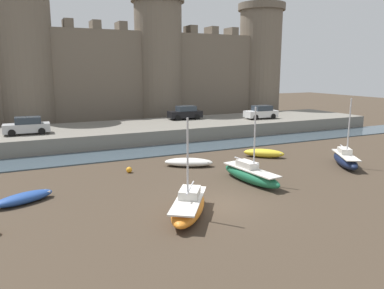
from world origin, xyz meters
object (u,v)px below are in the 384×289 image
mooring_buoy_off_centre (129,170)px  car_quay_east (185,113)px  rowboat_foreground_centre (24,198)px  car_quay_centre_east (27,126)px  rowboat_foreground_left (189,162)px  sailboat_foreground_right (189,206)px  car_quay_west (261,112)px  rowboat_near_channel_right (264,153)px  sailboat_near_channel_left (345,159)px  sailboat_midflat_left (250,174)px

mooring_buoy_off_centre → car_quay_east: bearing=53.4°
rowboat_foreground_centre → car_quay_east: (18.75, 19.28, 1.96)m
car_quay_centre_east → car_quay_east: same height
mooring_buoy_off_centre → car_quay_east: (11.56, 15.57, 2.06)m
rowboat_foreground_left → sailboat_foreground_right: 10.16m
car_quay_centre_east → car_quay_east: size_ratio=1.00×
car_quay_centre_east → rowboat_foreground_centre: bearing=-92.9°
sailboat_foreground_right → car_quay_west: sailboat_foreground_right is taller
rowboat_near_channel_right → sailboat_near_channel_left: size_ratio=0.63×
sailboat_foreground_right → mooring_buoy_off_centre: (-0.52, 9.39, -0.33)m
car_quay_centre_east → car_quay_west: same height
rowboat_near_channel_right → car_quay_east: bearing=91.5°
rowboat_near_channel_right → mooring_buoy_off_centre: rowboat_near_channel_right is taller
sailboat_foreground_right → car_quay_west: size_ratio=1.25×
rowboat_near_channel_right → car_quay_west: size_ratio=0.81×
rowboat_foreground_left → car_quay_east: 17.25m
rowboat_foreground_centre → car_quay_west: 31.76m
car_quay_centre_east → car_quay_east: (17.94, 3.55, 0.00)m
rowboat_near_channel_right → car_quay_west: car_quay_west is taller
sailboat_midflat_left → car_quay_east: size_ratio=1.34×
rowboat_foreground_centre → sailboat_near_channel_left: bearing=-4.3°
sailboat_near_channel_left → rowboat_foreground_centre: size_ratio=1.50×
sailboat_midflat_left → rowboat_foreground_centre: bearing=171.1°
sailboat_midflat_left → sailboat_near_channel_left: sailboat_near_channel_left is taller
rowboat_foreground_centre → mooring_buoy_off_centre: rowboat_foreground_centre is taller
rowboat_near_channel_right → car_quay_west: (8.34, 12.19, 1.90)m
car_quay_centre_east → car_quay_west: size_ratio=1.00×
sailboat_near_channel_left → car_quay_centre_east: sailboat_near_channel_left is taller
rowboat_foreground_left → car_quay_west: (15.54, 12.22, 1.93)m
sailboat_midflat_left → car_quay_east: (4.86, 21.45, 1.71)m
sailboat_near_channel_left → mooring_buoy_off_centre: (-15.88, 5.43, -0.36)m
rowboat_foreground_left → rowboat_near_channel_right: bearing=0.3°
rowboat_foreground_centre → mooring_buoy_off_centre: 8.09m
mooring_buoy_off_centre → car_quay_centre_east: (-6.38, 12.02, 2.06)m
car_quay_west → car_quay_east: bearing=158.1°
rowboat_near_channel_right → rowboat_foreground_centre: 19.49m
mooring_buoy_off_centre → car_quay_east: car_quay_east is taller
mooring_buoy_off_centre → car_quay_centre_east: bearing=118.0°
sailboat_foreground_right → mooring_buoy_off_centre: bearing=93.1°
rowboat_near_channel_right → car_quay_west: bearing=55.6°
rowboat_foreground_left → car_quay_centre_east: 16.62m
rowboat_foreground_left → car_quay_west: car_quay_west is taller
rowboat_near_channel_right → rowboat_foreground_left: size_ratio=0.85×
car_quay_west → car_quay_east: size_ratio=1.00×
sailboat_near_channel_left → car_quay_west: 18.11m
sailboat_foreground_right → sailboat_near_channel_left: bearing=14.5°
rowboat_foreground_left → sailboat_near_channel_left: (11.12, -5.26, 0.23)m
sailboat_midflat_left → rowboat_foreground_left: 6.04m
car_quay_centre_east → car_quay_west: (26.69, 0.04, 0.00)m
sailboat_midflat_left → car_quay_west: 22.58m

